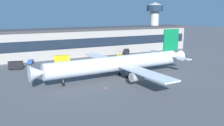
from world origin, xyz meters
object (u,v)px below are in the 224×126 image
at_px(airliner, 119,63).
at_px(catering_truck, 62,59).
at_px(control_tower, 154,20).
at_px(baggage_tug, 31,62).
at_px(belt_loader, 155,53).
at_px(traffic_cone_0, 106,88).
at_px(follow_me_car, 121,56).
at_px(traffic_cone_1, 138,82).
at_px(fuel_truck, 127,52).
at_px(stair_truck, 16,65).

height_order(airliner, catering_truck, airliner).
bearing_deg(control_tower, baggage_tug, -168.04).
relative_size(belt_loader, traffic_cone_0, 11.41).
bearing_deg(follow_me_car, traffic_cone_1, -111.91).
relative_size(airliner, fuel_truck, 7.42).
bearing_deg(traffic_cone_0, belt_loader, 40.10).
bearing_deg(stair_truck, baggage_tug, 50.68).
relative_size(airliner, control_tower, 2.08).
bearing_deg(catering_truck, traffic_cone_1, -70.86).
xyz_separation_m(follow_me_car, traffic_cone_0, (-30.51, -44.48, -0.80)).
distance_m(catering_truck, traffic_cone_1, 45.89).
relative_size(control_tower, baggage_tug, 7.58).
height_order(fuel_truck, traffic_cone_0, fuel_truck).
bearing_deg(traffic_cone_1, stair_truck, 130.80).
bearing_deg(fuel_truck, stair_truck, -172.28).
height_order(stair_truck, traffic_cone_1, stair_truck).
distance_m(airliner, stair_truck, 46.50).
relative_size(control_tower, follow_me_car, 6.63).
bearing_deg(control_tower, follow_me_car, -148.27).
distance_m(baggage_tug, traffic_cone_0, 53.57).
bearing_deg(airliner, catering_truck, 110.14).
xyz_separation_m(follow_me_car, traffic_cone_1, (-17.61, -43.77, -0.80)).
bearing_deg(fuel_truck, follow_me_car, -140.64).
xyz_separation_m(fuel_truck, traffic_cone_1, (-24.84, -49.70, -1.59)).
xyz_separation_m(belt_loader, traffic_cone_1, (-41.05, -44.72, -0.86)).
bearing_deg(traffic_cone_0, catering_truck, 92.77).
relative_size(belt_loader, follow_me_car, 1.43).
distance_m(stair_truck, baggage_tug, 11.77).
bearing_deg(airliner, belt_loader, 39.17).
bearing_deg(airliner, fuel_truck, 55.95).
bearing_deg(belt_loader, control_tower, 54.57).
xyz_separation_m(stair_truck, traffic_cone_1, (35.81, -41.48, -1.69)).
xyz_separation_m(airliner, follow_me_car, (20.13, 34.56, -4.43)).
distance_m(stair_truck, fuel_truck, 61.20).
xyz_separation_m(control_tower, fuel_truck, (-33.43, -19.21, -17.54)).
xyz_separation_m(stair_truck, baggage_tug, (7.44, 9.08, -0.89)).
bearing_deg(baggage_tug, catering_truck, -28.52).
xyz_separation_m(follow_me_car, fuel_truck, (7.23, 5.93, 0.79)).
bearing_deg(airliner, traffic_cone_1, -74.66).
distance_m(fuel_truck, traffic_cone_0, 62.99).
height_order(airliner, fuel_truck, airliner).
xyz_separation_m(control_tower, traffic_cone_1, (-58.26, -68.91, -19.13)).
height_order(catering_truck, traffic_cone_1, catering_truck).
bearing_deg(traffic_cone_0, traffic_cone_1, 3.17).
xyz_separation_m(baggage_tug, follow_me_car, (45.98, -6.79, 0.00)).
xyz_separation_m(catering_truck, traffic_cone_0, (2.13, -44.03, -2.00)).
distance_m(traffic_cone_0, traffic_cone_1, 12.92).
relative_size(belt_loader, fuel_truck, 0.77).
bearing_deg(belt_loader, catering_truck, -178.57).
height_order(airliner, follow_me_car, airliner).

